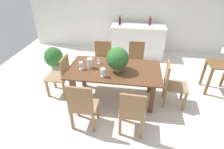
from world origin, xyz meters
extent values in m
plane|color=silver|center=(0.00, 0.00, 0.00)|extent=(7.04, 7.04, 0.00)
cube|color=white|center=(0.00, 2.60, 1.30)|extent=(6.40, 0.10, 2.60)
cube|color=brown|center=(0.00, -0.17, 0.72)|extent=(1.88, 1.00, 0.03)
cube|color=brown|center=(-0.78, -0.52, 0.35)|extent=(0.08, 0.08, 0.71)
cube|color=brown|center=(0.78, -0.52, 0.35)|extent=(0.08, 0.08, 0.71)
cube|color=brown|center=(-0.78, 0.17, 0.35)|extent=(0.08, 0.08, 0.71)
cube|color=brown|center=(0.78, 0.17, 0.35)|extent=(0.08, 0.08, 0.71)
cube|color=olive|center=(0.61, -0.83, 0.21)|extent=(0.05, 0.05, 0.43)
cube|color=olive|center=(0.25, -0.82, 0.21)|extent=(0.05, 0.05, 0.43)
cube|color=olive|center=(0.60, -1.18, 0.21)|extent=(0.05, 0.05, 0.43)
cube|color=olive|center=(0.23, -1.17, 0.21)|extent=(0.05, 0.05, 0.43)
cube|color=#987855|center=(0.42, -1.00, 0.44)|extent=(0.45, 0.44, 0.03)
cube|color=olive|center=(0.42, -1.19, 0.69)|extent=(0.41, 0.05, 0.47)
cube|color=olive|center=(0.26, 0.49, 0.21)|extent=(0.04, 0.04, 0.43)
cube|color=olive|center=(0.59, 0.49, 0.21)|extent=(0.04, 0.04, 0.43)
cube|color=olive|center=(0.26, 0.81, 0.21)|extent=(0.04, 0.04, 0.43)
cube|color=olive|center=(0.59, 0.82, 0.21)|extent=(0.04, 0.04, 0.43)
cube|color=#987855|center=(0.42, 0.65, 0.44)|extent=(0.41, 0.40, 0.03)
cube|color=olive|center=(0.42, 0.83, 0.71)|extent=(0.38, 0.04, 0.51)
cube|color=olive|center=(-0.61, 0.45, 0.21)|extent=(0.05, 0.05, 0.43)
cube|color=olive|center=(-0.22, 0.46, 0.21)|extent=(0.05, 0.05, 0.43)
cube|color=olive|center=(-0.63, 0.84, 0.21)|extent=(0.05, 0.05, 0.43)
cube|color=olive|center=(-0.23, 0.86, 0.21)|extent=(0.05, 0.05, 0.43)
cube|color=#987855|center=(-0.42, 0.65, 0.44)|extent=(0.48, 0.48, 0.03)
cube|color=olive|center=(-0.43, 0.86, 0.68)|extent=(0.43, 0.06, 0.46)
cube|color=olive|center=(-1.46, 0.00, 0.21)|extent=(0.04, 0.04, 0.43)
cube|color=olive|center=(-1.46, -0.35, 0.21)|extent=(0.04, 0.04, 0.43)
cube|color=olive|center=(-1.07, 0.00, 0.21)|extent=(0.04, 0.04, 0.43)
cube|color=olive|center=(-1.07, -0.35, 0.21)|extent=(0.04, 0.04, 0.43)
cube|color=#987855|center=(-1.27, -0.17, 0.44)|extent=(0.47, 0.43, 0.03)
cube|color=olive|center=(-1.06, -0.18, 0.69)|extent=(0.04, 0.39, 0.47)
cube|color=olive|center=(1.45, -0.37, 0.21)|extent=(0.05, 0.05, 0.43)
cube|color=olive|center=(1.47, -0.01, 0.21)|extent=(0.05, 0.05, 0.43)
cube|color=olive|center=(1.06, -0.34, 0.21)|extent=(0.05, 0.05, 0.43)
cube|color=olive|center=(1.08, 0.02, 0.21)|extent=(0.05, 0.05, 0.43)
cube|color=#987855|center=(1.27, -0.17, 0.44)|extent=(0.49, 0.47, 0.03)
cube|color=olive|center=(1.05, -0.16, 0.69)|extent=(0.07, 0.40, 0.48)
cube|color=olive|center=(-0.23, -0.84, 0.21)|extent=(0.04, 0.04, 0.43)
cube|color=olive|center=(-0.62, -0.84, 0.21)|extent=(0.04, 0.04, 0.43)
cube|color=olive|center=(-0.23, -1.17, 0.21)|extent=(0.04, 0.04, 0.43)
cube|color=olive|center=(-0.62, -1.16, 0.21)|extent=(0.04, 0.04, 0.43)
cube|color=#987855|center=(-0.42, -1.00, 0.44)|extent=(0.47, 0.41, 0.03)
cube|color=olive|center=(-0.43, -1.18, 0.71)|extent=(0.43, 0.05, 0.52)
cylinder|color=gray|center=(0.06, -0.22, 0.79)|extent=(0.17, 0.17, 0.11)
sphere|color=#2D662D|center=(0.06, -0.22, 1.01)|extent=(0.44, 0.44, 0.44)
sphere|color=#C64C56|center=(0.01, -0.37, 1.10)|extent=(0.06, 0.06, 0.06)
sphere|color=#C64C56|center=(0.18, -0.24, 1.11)|extent=(0.04, 0.04, 0.04)
sphere|color=#C64C56|center=(-0.08, -0.24, 1.10)|extent=(0.05, 0.05, 0.05)
sphere|color=#C64C56|center=(0.11, -0.05, 1.11)|extent=(0.05, 0.05, 0.05)
cylinder|color=silver|center=(-0.18, -0.47, 0.74)|extent=(0.09, 0.09, 0.01)
cylinder|color=silver|center=(-0.18, -0.47, 0.78)|extent=(0.02, 0.02, 0.05)
cylinder|color=silver|center=(-0.18, -0.47, 0.85)|extent=(0.10, 0.10, 0.10)
cylinder|color=silver|center=(-0.50, -0.19, 0.74)|extent=(0.08, 0.08, 0.01)
cylinder|color=silver|center=(-0.50, -0.19, 0.77)|extent=(0.03, 0.03, 0.05)
cylinder|color=silver|center=(-0.50, -0.19, 0.87)|extent=(0.12, 0.12, 0.15)
cylinder|color=silver|center=(-0.66, -0.27, 0.74)|extent=(0.09, 0.09, 0.01)
cylinder|color=silver|center=(-0.66, -0.27, 0.77)|extent=(0.02, 0.02, 0.04)
cylinder|color=silver|center=(-0.66, -0.27, 0.84)|extent=(0.08, 0.08, 0.10)
cylinder|color=silver|center=(-0.36, 0.02, 0.74)|extent=(0.06, 0.06, 0.00)
cylinder|color=silver|center=(-0.36, 0.02, 0.78)|extent=(0.01, 0.01, 0.07)
cone|color=silver|center=(-0.36, 0.02, 0.85)|extent=(0.07, 0.07, 0.08)
cube|color=white|center=(0.43, 2.09, 0.49)|extent=(1.62, 0.63, 0.97)
cylinder|color=black|center=(-0.13, 2.06, 1.08)|extent=(0.07, 0.07, 0.22)
cylinder|color=black|center=(-0.13, 2.06, 1.22)|extent=(0.03, 0.03, 0.05)
cylinder|color=#0F1E38|center=(-0.14, 2.23, 1.06)|extent=(0.06, 0.06, 0.17)
cylinder|color=#0F1E38|center=(-0.14, 2.23, 1.18)|extent=(0.02, 0.02, 0.08)
cylinder|color=#511E28|center=(0.76, 2.19, 1.08)|extent=(0.08, 0.08, 0.21)
cylinder|color=#511E28|center=(0.76, 2.19, 1.21)|extent=(0.03, 0.03, 0.07)
cube|color=brown|center=(2.28, 0.43, 0.69)|extent=(0.56, 0.48, 0.02)
cube|color=brown|center=(2.05, 0.23, 0.34)|extent=(0.05, 0.05, 0.68)
cube|color=brown|center=(2.05, 0.63, 0.34)|extent=(0.05, 0.05, 0.68)
cube|color=brown|center=(2.52, 0.63, 0.34)|extent=(0.05, 0.05, 0.68)
cylinder|color=#9E9384|center=(-1.80, 0.80, 0.10)|extent=(0.23, 0.23, 0.20)
ellipsoid|color=#2D662D|center=(-1.80, 0.80, 0.40)|extent=(0.50, 0.50, 0.55)
camera|label=1|loc=(0.39, -3.24, 2.56)|focal=28.33mm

